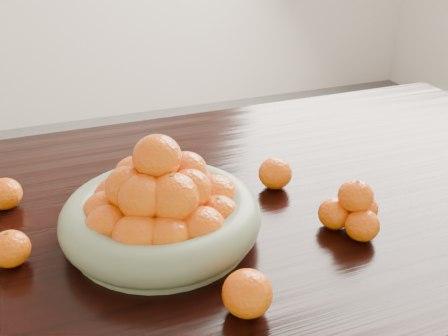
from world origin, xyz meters
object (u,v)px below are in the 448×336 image
object	(u,v)px
fruit_bowl	(161,208)
orange_pyramid	(353,210)
loose_orange_0	(10,249)
dining_table	(213,231)

from	to	relation	value
fruit_bowl	orange_pyramid	xyz separation A→B (m)	(0.36, -0.11, -0.02)
fruit_bowl	loose_orange_0	world-z (taller)	fruit_bowl
loose_orange_0	fruit_bowl	bearing A→B (deg)	-1.90
fruit_bowl	orange_pyramid	distance (m)	0.37
orange_pyramid	loose_orange_0	world-z (taller)	orange_pyramid
dining_table	loose_orange_0	xyz separation A→B (m)	(-0.41, -0.09, 0.12)
orange_pyramid	loose_orange_0	size ratio (longest dim) A/B	1.79
dining_table	loose_orange_0	world-z (taller)	loose_orange_0
fruit_bowl	loose_orange_0	distance (m)	0.27
fruit_bowl	loose_orange_0	size ratio (longest dim) A/B	5.42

